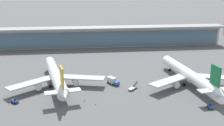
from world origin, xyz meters
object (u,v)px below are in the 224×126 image
(service_truck_under_wing_white, at_px, (133,88))
(service_truck_mid_apron_blue, at_px, (112,80))
(service_truck_by_tail_blue, at_px, (210,106))
(safety_cone_bravo, at_px, (85,100))
(service_truck_near_nose_blue, at_px, (15,101))
(airliner_left_stand, at_px, (56,76))
(airliner_centre_stand, at_px, (189,75))
(safety_cone_alpha, at_px, (95,104))

(service_truck_under_wing_white, relative_size, service_truck_mid_apron_blue, 0.81)
(service_truck_under_wing_white, distance_m, service_truck_by_tail_blue, 34.64)
(service_truck_mid_apron_blue, bearing_deg, safety_cone_bravo, -126.65)
(service_truck_near_nose_blue, height_order, service_truck_under_wing_white, service_truck_under_wing_white)
(airliner_left_stand, distance_m, airliner_centre_stand, 63.09)
(airliner_left_stand, relative_size, safety_cone_bravo, 83.18)
(service_truck_mid_apron_blue, xyz_separation_m, service_truck_by_tail_blue, (34.76, -30.81, -0.82))
(airliner_left_stand, bearing_deg, safety_cone_bravo, -55.23)
(safety_cone_alpha, height_order, safety_cone_bravo, same)
(service_truck_near_nose_blue, bearing_deg, airliner_centre_stand, 9.28)
(service_truck_under_wing_white, distance_m, service_truck_mid_apron_blue, 11.88)
(service_truck_by_tail_blue, bearing_deg, airliner_centre_stand, 87.03)
(airliner_centre_stand, height_order, safety_cone_bravo, airliner_centre_stand)
(airliner_left_stand, xyz_separation_m, safety_cone_bravo, (13.03, -18.76, -4.60))
(airliner_centre_stand, height_order, service_truck_under_wing_white, airliner_centre_stand)
(service_truck_by_tail_blue, bearing_deg, airliner_left_stand, 153.20)
(service_truck_near_nose_blue, height_order, service_truck_mid_apron_blue, service_truck_mid_apron_blue)
(airliner_left_stand, xyz_separation_m, service_truck_under_wing_white, (35.13, -8.67, -4.11))
(airliner_centre_stand, bearing_deg, service_truck_near_nose_blue, -170.72)
(service_truck_by_tail_blue, xyz_separation_m, safety_cone_bravo, (-48.52, 12.32, -0.56))
(service_truck_mid_apron_blue, bearing_deg, service_truck_by_tail_blue, -41.55)
(airliner_left_stand, bearing_deg, service_truck_under_wing_white, -13.87)
(service_truck_under_wing_white, xyz_separation_m, service_truck_by_tail_blue, (26.41, -22.41, 0.07))
(airliner_left_stand, xyz_separation_m, service_truck_mid_apron_blue, (26.78, -0.27, -3.23))
(service_truck_under_wing_white, xyz_separation_m, safety_cone_bravo, (-22.11, -10.09, -0.49))
(service_truck_near_nose_blue, bearing_deg, service_truck_by_tail_blue, -9.91)
(service_truck_mid_apron_blue, bearing_deg, airliner_left_stand, 179.42)
(service_truck_near_nose_blue, relative_size, service_truck_by_tail_blue, 1.05)
(service_truck_near_nose_blue, relative_size, service_truck_under_wing_white, 0.55)
(airliner_left_stand, height_order, service_truck_near_nose_blue, airliner_left_stand)
(airliner_centre_stand, height_order, service_truck_mid_apron_blue, airliner_centre_stand)
(service_truck_mid_apron_blue, height_order, safety_cone_bravo, service_truck_mid_apron_blue)
(service_truck_under_wing_white, xyz_separation_m, service_truck_mid_apron_blue, (-8.35, 8.40, 0.88))
(service_truck_under_wing_white, relative_size, safety_cone_alpha, 8.53)
(airliner_left_stand, xyz_separation_m, service_truck_near_nose_blue, (-15.16, -17.69, -4.05))
(service_truck_near_nose_blue, xyz_separation_m, service_truck_by_tail_blue, (76.70, -13.40, 0.00))
(airliner_left_stand, bearing_deg, service_truck_by_tail_blue, -26.80)
(airliner_left_stand, bearing_deg, service_truck_mid_apron_blue, -0.58)
(service_truck_mid_apron_blue, distance_m, safety_cone_alpha, 24.44)
(airliner_centre_stand, distance_m, service_truck_under_wing_white, 28.32)
(airliner_left_stand, height_order, safety_cone_alpha, airliner_left_stand)
(service_truck_near_nose_blue, bearing_deg, service_truck_under_wing_white, 10.16)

